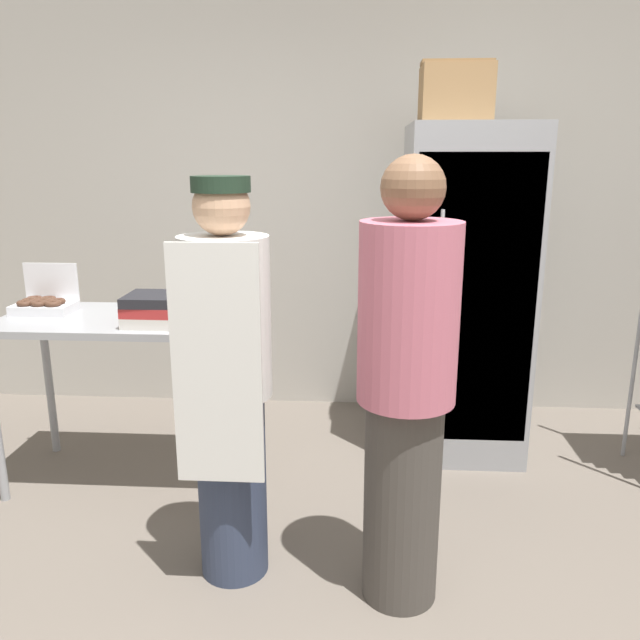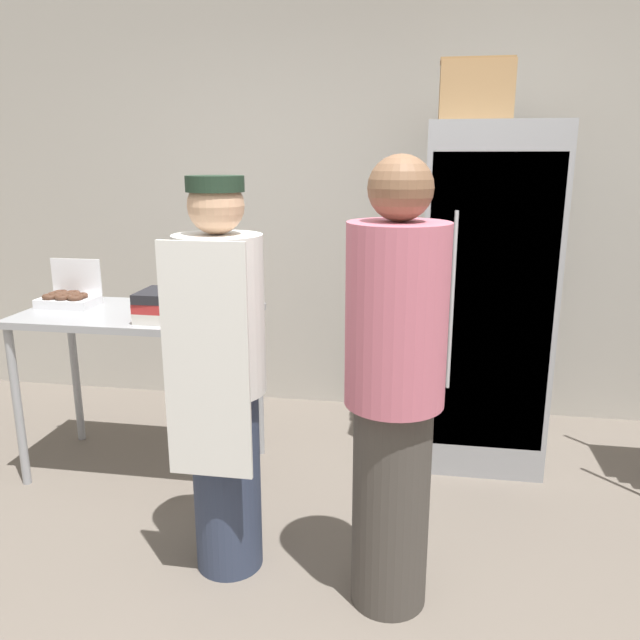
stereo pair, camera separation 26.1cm
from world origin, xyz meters
name	(u,v)px [view 1 (the left image)]	position (x,y,z in m)	size (l,w,h in m)	color
back_wall	(352,206)	(0.00, 2.36, 1.35)	(6.40, 0.12, 2.70)	#B7B2A8
refrigerator	(464,294)	(0.64, 1.69, 0.92)	(0.67, 0.72, 1.83)	#9EA0A5
prep_counter	(123,337)	(-1.13, 1.18, 0.78)	(1.20, 0.62, 0.88)	#9EA0A5
donut_box	(44,304)	(-1.56, 1.24, 0.93)	(0.29, 0.20, 0.24)	white
blender_pitcher	(187,288)	(-0.84, 1.35, 1.00)	(0.11, 0.11, 0.26)	black
binder_stack	(159,309)	(-0.89, 1.05, 0.96)	(0.31, 0.26, 0.15)	silver
cardboard_storage_box	(455,93)	(0.53, 1.64, 1.98)	(0.36, 0.29, 0.30)	#A87F51
person_baker	(228,380)	(-0.44, 0.44, 0.83)	(0.34, 0.36, 1.59)	#333D56
person_customer	(406,389)	(0.23, 0.34, 0.85)	(0.35, 0.35, 1.67)	#47423D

